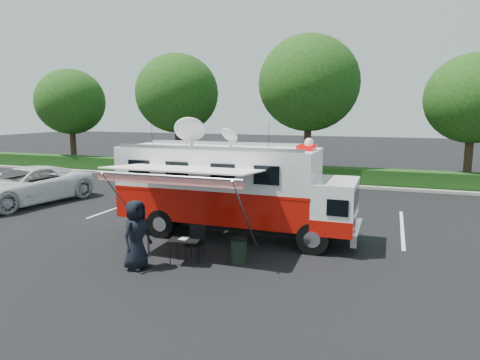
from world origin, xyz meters
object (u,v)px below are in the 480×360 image
Objects in this scene: white_suv at (27,204)px; folding_table at (185,241)px; command_truck at (233,188)px; trash_bin at (239,251)px.

folding_table is (10.59, -4.66, 0.68)m from white_suv.
command_truck reaches higher than white_suv.
trash_bin is (12.01, -4.08, 0.37)m from white_suv.
trash_bin is (1.10, -2.47, -1.31)m from command_truck.
command_truck is 3.22m from folding_table.
white_suv is 6.35× the size of folding_table.
white_suv is (-10.92, 1.61, -1.69)m from command_truck.
folding_table is 1.31× the size of trash_bin.
command_truck is at bearing 113.94° from trash_bin.
command_truck reaches higher than trash_bin.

